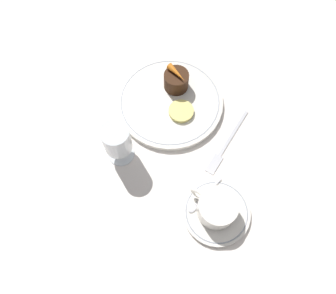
# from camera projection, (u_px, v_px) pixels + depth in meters

# --- Properties ---
(ground_plane) EXTENTS (3.00, 3.00, 0.00)m
(ground_plane) POSITION_uv_depth(u_px,v_px,m) (168.00, 124.00, 0.80)
(ground_plane) COLOR white
(dinner_plate) EXTENTS (0.27, 0.27, 0.01)m
(dinner_plate) POSITION_uv_depth(u_px,v_px,m) (170.00, 102.00, 0.82)
(dinner_plate) COLOR white
(dinner_plate) RESTS_ON ground_plane
(saucer) EXTENTS (0.15, 0.15, 0.01)m
(saucer) POSITION_uv_depth(u_px,v_px,m) (216.00, 212.00, 0.71)
(saucer) COLOR white
(saucer) RESTS_ON ground_plane
(coffee_cup) EXTENTS (0.11, 0.08, 0.05)m
(coffee_cup) POSITION_uv_depth(u_px,v_px,m) (217.00, 208.00, 0.68)
(coffee_cup) COLOR white
(coffee_cup) RESTS_ON saucer
(spoon) EXTENTS (0.02, 0.11, 0.00)m
(spoon) POSITION_uv_depth(u_px,v_px,m) (202.00, 199.00, 0.71)
(spoon) COLOR silver
(spoon) RESTS_ON saucer
(wine_glass) EXTENTS (0.06, 0.06, 0.11)m
(wine_glass) POSITION_uv_depth(u_px,v_px,m) (117.00, 141.00, 0.71)
(wine_glass) COLOR silver
(wine_glass) RESTS_ON ground_plane
(fork) EXTENTS (0.03, 0.19, 0.01)m
(fork) POSITION_uv_depth(u_px,v_px,m) (224.00, 148.00, 0.77)
(fork) COLOR silver
(fork) RESTS_ON ground_plane
(dessert_cake) EXTENTS (0.06, 0.06, 0.05)m
(dessert_cake) POSITION_uv_depth(u_px,v_px,m) (176.00, 81.00, 0.81)
(dessert_cake) COLOR #381E0F
(dessert_cake) RESTS_ON dinner_plate
(carrot_garnish) EXTENTS (0.06, 0.03, 0.02)m
(carrot_garnish) POSITION_uv_depth(u_px,v_px,m) (177.00, 73.00, 0.78)
(carrot_garnish) COLOR orange
(carrot_garnish) RESTS_ON dessert_cake
(pineapple_slice) EXTENTS (0.06, 0.06, 0.01)m
(pineapple_slice) POSITION_uv_depth(u_px,v_px,m) (181.00, 111.00, 0.80)
(pineapple_slice) COLOR #EFE075
(pineapple_slice) RESTS_ON dinner_plate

